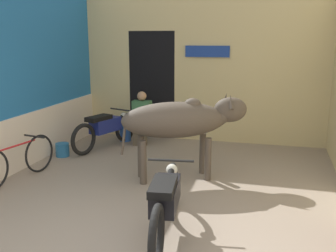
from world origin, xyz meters
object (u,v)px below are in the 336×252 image
object	(u,v)px
shopkeeper_seated	(141,117)
plastic_stool	(125,131)
bicycle	(17,161)
bucket	(62,150)
motorcycle_near	(165,201)
motorcycle_far	(106,128)
cow	(182,120)

from	to	relation	value
shopkeeper_seated	plastic_stool	size ratio (longest dim) A/B	2.68
plastic_stool	shopkeeper_seated	bearing A→B (deg)	-20.87
bicycle	plastic_stool	xyz separation A→B (m)	(0.75, 2.82, -0.11)
shopkeeper_seated	bucket	world-z (taller)	shopkeeper_seated
motorcycle_near	plastic_stool	size ratio (longest dim) A/B	4.61
motorcycle_far	plastic_stool	xyz separation A→B (m)	(0.18, 0.65, -0.20)
shopkeeper_seated	bicycle	bearing A→B (deg)	-114.41
bicycle	bucket	size ratio (longest dim) A/B	6.30
cow	motorcycle_far	xyz separation A→B (m)	(-1.95, 1.34, -0.55)
cow	bicycle	size ratio (longest dim) A/B	1.26
cow	motorcycle_far	size ratio (longest dim) A/B	1.13
motorcycle_far	bucket	world-z (taller)	motorcycle_far
plastic_stool	cow	bearing A→B (deg)	-48.36
bicycle	bucket	bearing A→B (deg)	90.15
plastic_stool	bucket	xyz separation A→B (m)	(-0.76, -1.43, -0.10)
bucket	cow	bearing A→B (deg)	-12.58
cow	shopkeeper_seated	world-z (taller)	cow
motorcycle_near	motorcycle_far	size ratio (longest dim) A/B	1.08
cow	bucket	size ratio (longest dim) A/B	7.95
motorcycle_near	motorcycle_far	xyz separation A→B (m)	(-2.22, 3.31, -0.02)
cow	motorcycle_near	bearing A→B (deg)	-82.01
motorcycle_near	cow	bearing A→B (deg)	97.99
bicycle	plastic_stool	bearing A→B (deg)	75.07
motorcycle_near	bucket	bearing A→B (deg)	137.85
cow	bucket	bearing A→B (deg)	167.42
motorcycle_far	shopkeeper_seated	world-z (taller)	shopkeeper_seated
motorcycle_near	plastic_stool	bearing A→B (deg)	117.31
cow	motorcycle_far	distance (m)	2.42
motorcycle_near	motorcycle_far	world-z (taller)	motorcycle_near
bicycle	shopkeeper_seated	size ratio (longest dim) A/B	1.43
shopkeeper_seated	motorcycle_far	bearing A→B (deg)	-142.57
motorcycle_far	bucket	size ratio (longest dim) A/B	7.06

